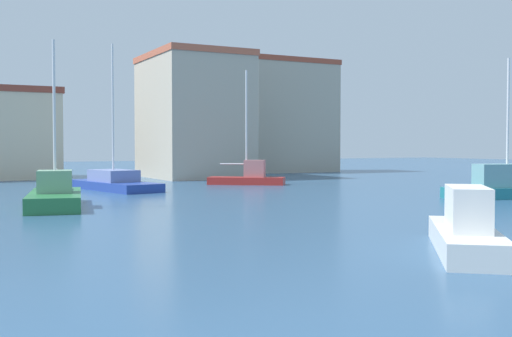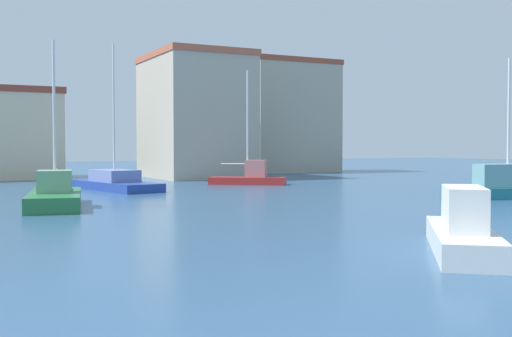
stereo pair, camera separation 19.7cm
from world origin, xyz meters
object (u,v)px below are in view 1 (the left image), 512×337
sailboat_green_far_right (55,195)px  sailboat_red_inner_mooring (249,176)px  motorboat_white_far_left (466,231)px  sailboat_blue_distant_north (113,182)px  sailboat_teal_near_pier (504,186)px

sailboat_green_far_right → sailboat_red_inner_mooring: bearing=35.0°
sailboat_red_inner_mooring → sailboat_green_far_right: bearing=-145.0°
motorboat_white_far_left → sailboat_blue_distant_north: (-2.08, 25.85, -0.08)m
motorboat_white_far_left → sailboat_blue_distant_north: 25.93m
sailboat_blue_distant_north → sailboat_red_inner_mooring: size_ratio=1.13×
motorboat_white_far_left → sailboat_blue_distant_north: sailboat_blue_distant_north is taller
sailboat_teal_near_pier → sailboat_blue_distant_north: size_ratio=0.81×
sailboat_blue_distant_north → motorboat_white_far_left: bearing=-85.4°
motorboat_white_far_left → sailboat_red_inner_mooring: (7.33, 26.51, 0.01)m
sailboat_teal_near_pier → sailboat_red_inner_mooring: size_ratio=0.91×
sailboat_blue_distant_north → sailboat_green_far_right: 10.64m
sailboat_teal_near_pier → sailboat_green_far_right: sailboat_green_far_right is taller
sailboat_blue_distant_north → sailboat_green_far_right: (-4.96, -9.41, 0.04)m
motorboat_white_far_left → sailboat_green_far_right: bearing=113.2°
motorboat_white_far_left → sailboat_green_far_right: 17.89m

